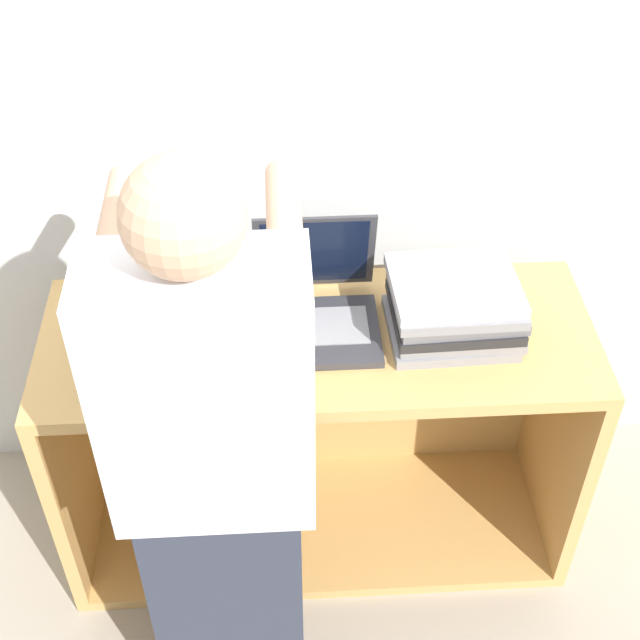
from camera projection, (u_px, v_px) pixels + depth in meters
ground_plane at (324, 599)px, 2.53m from camera, size 12.00×12.00×0.00m
wall_back at (310, 110)px, 2.19m from camera, size 8.00×0.05×2.40m
cart at (317, 419)px, 2.51m from camera, size 1.38×0.52×0.78m
laptop_open at (317, 305)px, 2.20m from camera, size 0.30×0.31×0.26m
laptop_stack_left at (181, 317)px, 2.13m from camera, size 0.32×0.27×0.16m
laptop_stack_right at (454, 307)px, 2.16m from camera, size 0.32×0.27×0.16m
person at (217, 485)px, 1.85m from camera, size 0.40×0.52×1.57m
inventory_tag at (174, 308)px, 2.03m from camera, size 0.06×0.02×0.01m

